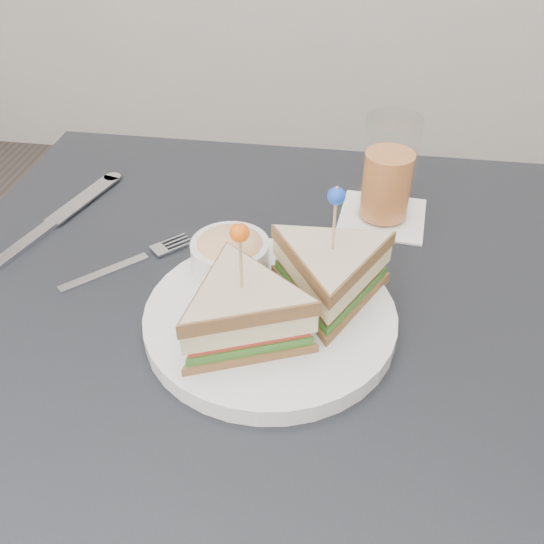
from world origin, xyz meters
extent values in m
cube|color=black|center=(0.00, 0.00, 0.73)|extent=(0.80, 0.80, 0.03)
cylinder|color=black|center=(-0.35, 0.35, 0.36)|extent=(0.04, 0.04, 0.72)
cylinder|color=black|center=(0.35, 0.35, 0.36)|extent=(0.04, 0.04, 0.72)
cylinder|color=white|center=(0.01, -0.02, 0.76)|extent=(0.30, 0.30, 0.02)
cylinder|color=white|center=(0.01, -0.02, 0.77)|extent=(0.30, 0.30, 0.00)
cylinder|color=tan|center=(-0.01, -0.06, 0.87)|extent=(0.00, 0.00, 0.08)
sphere|color=#F25D0F|center=(-0.01, -0.06, 0.90)|extent=(0.02, 0.02, 0.02)
cylinder|color=tan|center=(0.07, 0.01, 0.87)|extent=(0.00, 0.00, 0.08)
sphere|color=blue|center=(0.07, 0.01, 0.90)|extent=(0.02, 0.02, 0.02)
cylinder|color=white|center=(-0.04, 0.05, 0.79)|extent=(0.10, 0.10, 0.04)
ellipsoid|color=#E0B772|center=(-0.04, 0.05, 0.80)|extent=(0.09, 0.09, 0.04)
cube|color=silver|center=(-0.19, 0.04, 0.75)|extent=(0.09, 0.09, 0.00)
cube|color=silver|center=(-0.14, 0.09, 0.75)|extent=(0.03, 0.03, 0.00)
cube|color=silver|center=(-0.31, 0.08, 0.75)|extent=(0.05, 0.11, 0.01)
cube|color=silver|center=(-0.28, 0.19, 0.75)|extent=(0.06, 0.13, 0.00)
cylinder|color=silver|center=(-0.26, 0.25, 0.75)|extent=(0.03, 0.03, 0.00)
cube|color=white|center=(0.13, 0.21, 0.75)|extent=(0.12, 0.12, 0.00)
cylinder|color=orange|center=(0.13, 0.21, 0.80)|extent=(0.07, 0.07, 0.09)
cylinder|color=white|center=(0.13, 0.21, 0.82)|extent=(0.08, 0.08, 0.14)
cube|color=white|center=(0.14, 0.22, 0.84)|extent=(0.02, 0.02, 0.02)
cube|color=white|center=(0.12, 0.21, 0.84)|extent=(0.02, 0.02, 0.02)
camera|label=1|loc=(0.09, -0.49, 1.20)|focal=40.00mm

